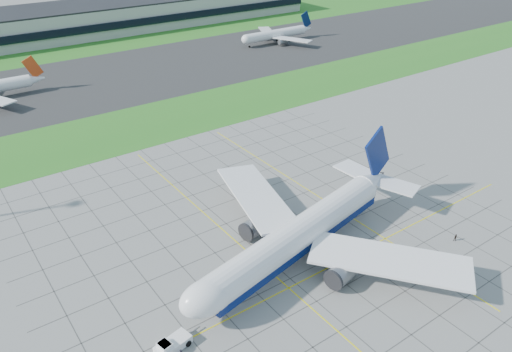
% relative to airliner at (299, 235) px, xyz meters
% --- Properties ---
extents(ground, '(1400.00, 1400.00, 0.00)m').
position_rel_airliner_xyz_m(ground, '(2.21, -4.43, -5.76)').
color(ground, gray).
rests_on(ground, ground).
extents(grass_median, '(700.00, 35.00, 0.04)m').
position_rel_airliner_xyz_m(grass_median, '(2.21, 85.57, -5.74)').
color(grass_median, '#297321').
rests_on(grass_median, ground).
extents(asphalt_taxiway, '(700.00, 75.00, 0.04)m').
position_rel_airliner_xyz_m(asphalt_taxiway, '(2.21, 140.57, -5.73)').
color(asphalt_taxiway, '#383838').
rests_on(asphalt_taxiway, ground).
extents(grass_far, '(700.00, 145.00, 0.04)m').
position_rel_airliner_xyz_m(grass_far, '(2.21, 250.57, -5.74)').
color(grass_far, '#297321').
rests_on(grass_far, ground).
extents(apron_markings, '(120.00, 130.00, 0.03)m').
position_rel_airliner_xyz_m(apron_markings, '(2.63, 6.66, -5.74)').
color(apron_markings, '#474744').
rests_on(apron_markings, ground).
extents(terminal, '(260.00, 43.00, 15.80)m').
position_rel_airliner_xyz_m(terminal, '(42.21, 225.44, 2.13)').
color(terminal, '#B7B7B2').
rests_on(terminal, ground).
extents(airliner, '(66.21, 66.42, 21.06)m').
position_rel_airliner_xyz_m(airliner, '(0.00, 0.00, 0.00)').
color(airliner, white).
rests_on(airliner, ground).
extents(pushback_tug, '(9.38, 4.28, 2.58)m').
position_rel_airliner_xyz_m(pushback_tug, '(-33.64, -6.82, -4.62)').
color(pushback_tug, white).
rests_on(pushback_tug, ground).
extents(crew_far, '(1.07, 1.04, 1.74)m').
position_rel_airliner_xyz_m(crew_far, '(32.37, -16.14, -4.89)').
color(crew_far, black).
rests_on(crew_far, ground).
extents(distant_jet_2, '(43.51, 42.66, 14.08)m').
position_rel_airliner_xyz_m(distant_jet_2, '(107.07, 146.57, -1.27)').
color(distant_jet_2, white).
rests_on(distant_jet_2, ground).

